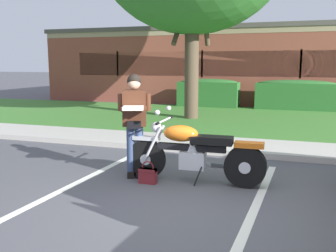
# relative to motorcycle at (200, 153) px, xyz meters

# --- Properties ---
(ground_plane) EXTENTS (140.00, 140.00, 0.00)m
(ground_plane) POSITION_rel_motorcycle_xyz_m (0.05, -1.07, -0.48)
(ground_plane) COLOR #4C4C51
(curb_strip) EXTENTS (60.00, 0.20, 0.12)m
(curb_strip) POSITION_rel_motorcycle_xyz_m (0.05, 1.95, -0.42)
(curb_strip) COLOR #B7B2A8
(curb_strip) RESTS_ON ground
(concrete_walk) EXTENTS (60.00, 1.50, 0.08)m
(concrete_walk) POSITION_rel_motorcycle_xyz_m (0.05, 2.80, -0.44)
(concrete_walk) COLOR #B7B2A8
(concrete_walk) RESTS_ON ground
(grass_lawn) EXTENTS (60.00, 6.92, 0.06)m
(grass_lawn) POSITION_rel_motorcycle_xyz_m (0.05, 7.01, -0.45)
(grass_lawn) COLOR #3D752D
(grass_lawn) RESTS_ON ground
(stall_stripe_0) EXTENTS (0.31, 4.40, 0.01)m
(stall_stripe_0) POSITION_rel_motorcycle_xyz_m (-1.85, -0.87, -0.48)
(stall_stripe_0) COLOR silver
(stall_stripe_0) RESTS_ON ground
(stall_stripe_1) EXTENTS (0.31, 4.40, 0.01)m
(stall_stripe_1) POSITION_rel_motorcycle_xyz_m (0.95, -0.87, -0.48)
(stall_stripe_1) COLOR silver
(stall_stripe_1) RESTS_ON ground
(motorcycle) EXTENTS (2.24, 0.82, 1.18)m
(motorcycle) POSITION_rel_motorcycle_xyz_m (0.00, 0.00, 0.00)
(motorcycle) COLOR black
(motorcycle) RESTS_ON ground
(rider_person) EXTENTS (0.56, 0.66, 1.70)m
(rider_person) POSITION_rel_motorcycle_xyz_m (-1.09, -0.05, 0.53)
(rider_person) COLOR black
(rider_person) RESTS_ON ground
(handbag) EXTENTS (0.28, 0.13, 0.36)m
(handbag) POSITION_rel_motorcycle_xyz_m (-0.76, -0.30, -0.34)
(handbag) COLOR maroon
(handbag) RESTS_ON ground
(hedge_left) EXTENTS (2.59, 0.90, 1.24)m
(hedge_left) POSITION_rel_motorcycle_xyz_m (-2.21, 10.36, 0.17)
(hedge_left) COLOR #286028
(hedge_left) RESTS_ON ground
(hedge_center_left) EXTENTS (3.12, 0.90, 1.24)m
(hedge_center_left) POSITION_rel_motorcycle_xyz_m (1.36, 10.36, 0.17)
(hedge_center_left) COLOR #286028
(hedge_center_left) RESTS_ON ground
(brick_building) EXTENTS (24.91, 9.51, 3.60)m
(brick_building) POSITION_rel_motorcycle_xyz_m (1.50, 15.84, 1.32)
(brick_building) COLOR brown
(brick_building) RESTS_ON ground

